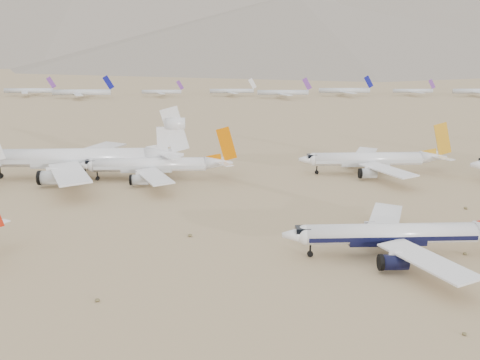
{
  "coord_description": "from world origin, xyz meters",
  "views": [
    {
      "loc": [
        -24.62,
        -94.76,
        40.68
      ],
      "look_at": [
        -18.61,
        35.73,
        7.0
      ],
      "focal_mm": 40.0,
      "sensor_mm": 36.0,
      "label": 1
    }
  ],
  "objects": [
    {
      "name": "main_airliner",
      "position": [
        11.44,
        2.04,
        4.38
      ],
      "size": [
        45.1,
        44.05,
        15.92
      ],
      "color": "white",
      "rests_on": "ground"
    },
    {
      "name": "row2_orange_tail",
      "position": [
        -42.74,
        64.43,
        4.57
      ],
      "size": [
        45.65,
        44.66,
        16.28
      ],
      "color": "white",
      "rests_on": "ground"
    },
    {
      "name": "row2_white_trijet",
      "position": [
        -65.63,
        68.16,
        6.42
      ],
      "size": [
        62.54,
        61.12,
        22.16
      ],
      "color": "white",
      "rests_on": "ground"
    },
    {
      "name": "row2_gold_tail",
      "position": [
        25.62,
        69.23,
        4.61
      ],
      "size": [
        46.27,
        45.25,
        16.47
      ],
      "color": "white",
      "rests_on": "ground"
    },
    {
      "name": "ground",
      "position": [
        0.0,
        0.0,
        0.0
      ],
      "size": [
        7000.0,
        7000.0,
        0.0
      ],
      "primitive_type": "plane",
      "color": "#977C58",
      "rests_on": "ground"
    },
    {
      "name": "foothills",
      "position": [
        526.68,
        1100.0,
        67.15
      ],
      "size": [
        4637.5,
        1395.0,
        155.0
      ],
      "color": "slate",
      "rests_on": "ground"
    },
    {
      "name": "desert_scrub",
      "position": [
        -15.32,
        -26.79,
        0.29
      ],
      "size": [
        261.14,
        121.67,
        0.66
      ],
      "color": "brown",
      "rests_on": "ground"
    },
    {
      "name": "distant_storage_row",
      "position": [
        68.86,
        322.03,
        4.4
      ],
      "size": [
        668.5,
        62.43,
        15.66
      ],
      "color": "silver",
      "rests_on": "ground"
    }
  ]
}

